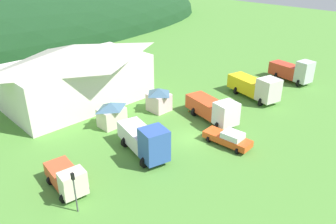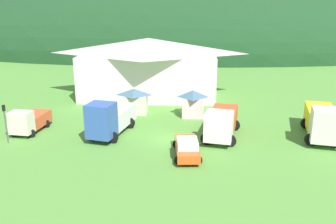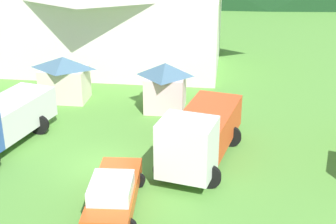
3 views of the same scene
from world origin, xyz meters
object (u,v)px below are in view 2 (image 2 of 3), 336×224
light_truck_cream (29,121)px  service_pickup_orange (187,147)px  flatbed_truck_yellow (322,121)px  traffic_cone_near_pickup (226,145)px  heavy_rig_white (222,122)px  play_shed_pink (193,103)px  depot_building (149,66)px  traffic_cone_mid_row (216,125)px  traffic_light_west (5,120)px  play_shed_cream (134,101)px  box_truck_blue (110,118)px

light_truck_cream → service_pickup_orange: 16.46m
flatbed_truck_yellow → traffic_cone_near_pickup: bearing=-63.0°
heavy_rig_white → play_shed_pink: bearing=-146.5°
depot_building → play_shed_pink: size_ratio=6.33×
play_shed_pink → light_truck_cream: (-16.29, -6.22, -0.36)m
light_truck_cream → traffic_cone_near_pickup: light_truck_cream is taller
flatbed_truck_yellow → service_pickup_orange: bearing=-56.3°
heavy_rig_white → traffic_cone_mid_row: 4.03m
flatbed_truck_yellow → traffic_light_west: 29.37m
heavy_rig_white → traffic_cone_mid_row: size_ratio=14.24×
flatbed_truck_yellow → service_pickup_orange: (-12.77, -4.91, -0.90)m
play_shed_cream → depot_building: bearing=84.2°
play_shed_cream → traffic_light_west: (-10.38, -9.87, 0.74)m
play_shed_pink → box_truck_blue: box_truck_blue is taller
flatbed_truck_yellow → depot_building: bearing=-118.4°
light_truck_cream → service_pickup_orange: bearing=78.4°
play_shed_cream → heavy_rig_white: bearing=-38.5°
play_shed_pink → traffic_cone_near_pickup: play_shed_pink is taller
box_truck_blue → heavy_rig_white: box_truck_blue is taller
traffic_cone_near_pickup → traffic_cone_mid_row: bearing=94.7°
heavy_rig_white → depot_building: bearing=-139.8°
box_truck_blue → play_shed_cream: bearing=-177.2°
depot_building → traffic_cone_mid_row: bearing=-56.0°
traffic_light_west → traffic_cone_mid_row: (19.53, 6.12, -2.26)m
light_truck_cream → service_pickup_orange: size_ratio=0.96×
depot_building → heavy_rig_white: 18.25m
flatbed_truck_yellow → box_truck_blue: bearing=-76.5°
box_truck_blue → flatbed_truck_yellow: box_truck_blue is taller
box_truck_blue → flatbed_truck_yellow: 20.19m
service_pickup_orange → traffic_cone_mid_row: size_ratio=9.72×
heavy_rig_white → traffic_light_west: 19.91m
box_truck_blue → heavy_rig_white: 10.70m
light_truck_cream → flatbed_truck_yellow: size_ratio=0.62×
play_shed_cream → box_truck_blue: (-1.33, -7.48, 0.24)m
play_shed_cream → service_pickup_orange: 13.55m
depot_building → light_truck_cream: (-10.41, -15.47, -2.87)m
traffic_light_west → traffic_cone_near_pickup: (20.00, 0.34, -2.26)m
play_shed_pink → light_truck_cream: play_shed_pink is taller
traffic_cone_mid_row → traffic_light_west: bearing=-162.6°
play_shed_cream → heavy_rig_white: 11.97m
play_shed_pink → box_truck_blue: 10.52m
service_pickup_orange → traffic_cone_mid_row: service_pickup_orange is taller
traffic_cone_near_pickup → heavy_rig_white: bearing=96.7°
depot_building → traffic_light_west: depot_building is taller
service_pickup_orange → traffic_cone_near_pickup: size_ratio=9.10×
light_truck_cream → traffic_light_west: traffic_light_west is taller
service_pickup_orange → depot_building: bearing=-170.0°
depot_building → service_pickup_orange: depot_building is taller
depot_building → play_shed_cream: bearing=-95.8°
light_truck_cream → box_truck_blue: bearing=93.0°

